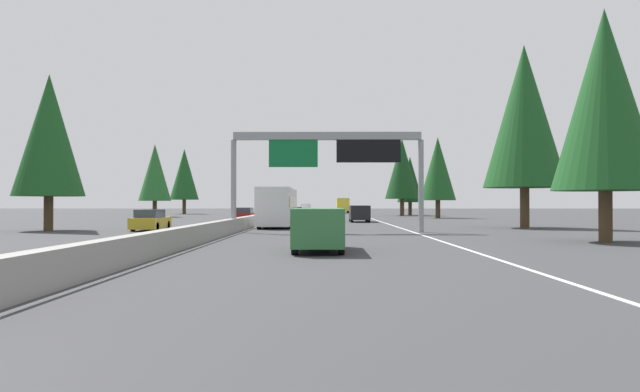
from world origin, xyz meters
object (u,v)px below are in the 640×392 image
object	(u,v)px
bus_mid_right	(278,206)
pickup_distant_a	(306,208)
conifer_right_near	(524,116)
conifer_right_mid	(438,169)
sedan_far_center	(296,213)
oncoming_near	(151,221)
minivan_far_left	(359,213)
conifer_left_far	(184,174)
sign_gantry_overhead	(330,153)
sedan_near_right	(292,214)
conifer_left_mid	(155,173)
conifer_right_distant	(402,169)
sedan_far_right	(286,216)
minivan_distant_b	(318,227)
box_truck_mid_left	(343,205)
conifer_right_foreground	(605,100)
conifer_left_near	(49,135)
conifer_right_far	(410,180)
oncoming_far	(245,215)

from	to	relation	value
bus_mid_right	pickup_distant_a	xyz separation A→B (m)	(74.58, 0.16, -0.80)
conifer_right_near	conifer_right_mid	distance (m)	31.17
sedan_far_center	oncoming_near	xyz separation A→B (m)	(-34.24, 8.53, 0.00)
minivan_far_left	conifer_left_far	distance (m)	54.84
sign_gantry_overhead	sedan_near_right	bearing A→B (deg)	7.86
conifer_left_mid	conifer_left_far	size ratio (longest dim) A/B	0.88
sedan_far_center	conifer_right_mid	bearing A→B (deg)	-85.83
oncoming_near	conifer_right_distant	size ratio (longest dim) A/B	0.37
sedan_far_right	conifer_right_near	size ratio (longest dim) A/B	0.31
minivan_distant_b	oncoming_near	world-z (taller)	minivan_distant_b
conifer_left_mid	conifer_right_distant	bearing A→B (deg)	-77.80
box_truck_mid_left	conifer_left_far	distance (m)	31.59
conifer_right_foreground	sedan_far_center	bearing A→B (deg)	20.45
conifer_right_mid	minivan_far_left	bearing A→B (deg)	145.65
pickup_distant_a	sedan_far_right	bearing A→B (deg)	-179.92
conifer_right_near	conifer_left_far	size ratio (longest dim) A/B	1.20
sedan_near_right	pickup_distant_a	distance (m)	53.44
oncoming_near	conifer_left_mid	world-z (taller)	conifer_left_mid
oncoming_near	conifer_left_near	xyz separation A→B (m)	(-0.54, 6.94, 5.94)
bus_mid_right	conifer_right_near	world-z (taller)	conifer_right_near
conifer_left_mid	conifer_left_far	distance (m)	23.06
sedan_far_center	conifer_left_mid	xyz separation A→B (m)	(8.03, 20.53, 5.62)
sedan_far_right	bus_mid_right	bearing A→B (deg)	-179.64
minivan_distant_b	sedan_near_right	xyz separation A→B (m)	(45.78, 3.65, -0.27)
oncoming_near	minivan_far_left	bearing A→B (deg)	140.62
sedan_near_right	conifer_right_near	size ratio (longest dim) A/B	0.31
conifer_right_far	conifer_left_mid	xyz separation A→B (m)	(-12.71, 38.14, 0.49)
sedan_near_right	box_truck_mid_left	xyz separation A→B (m)	(48.26, -7.42, 0.93)
oncoming_far	conifer_right_far	xyz separation A→B (m)	(34.30, -22.34, 5.13)
box_truck_mid_left	conifer_left_mid	distance (m)	44.12
sign_gantry_overhead	sedan_near_right	xyz separation A→B (m)	(30.55, 4.22, -4.55)
minivan_distant_b	box_truck_mid_left	world-z (taller)	box_truck_mid_left
pickup_distant_a	conifer_left_near	world-z (taller)	conifer_left_near
conifer_right_far	conifer_right_distant	size ratio (longest dim) A/B	0.80
pickup_distant_a	oncoming_near	distance (m)	81.84
conifer_right_near	conifer_right_distant	world-z (taller)	conifer_right_near
sedan_far_right	conifer_right_mid	distance (m)	26.78
conifer_right_foreground	conifer_right_far	distance (m)	67.37
conifer_right_near	conifer_left_mid	distance (m)	54.86
sedan_near_right	conifer_left_far	bearing A→B (deg)	30.17
pickup_distant_a	conifer_right_distant	world-z (taller)	conifer_right_distant
bus_mid_right	sedan_far_right	size ratio (longest dim) A/B	2.61
pickup_distant_a	conifer_right_near	size ratio (longest dim) A/B	0.39
bus_mid_right	box_truck_mid_left	size ratio (longest dim) A/B	1.35
sedan_far_center	conifer_left_mid	world-z (taller)	conifer_left_mid
conifer_right_mid	conifer_right_near	bearing A→B (deg)	-178.61
sedan_far_center	conifer_right_distant	size ratio (longest dim) A/B	0.37
box_truck_mid_left	conifer_left_near	world-z (taller)	conifer_left_near
sedan_near_right	conifer_left_mid	xyz separation A→B (m)	(14.29, 20.35, 5.62)
conifer_right_far	conifer_left_near	size ratio (longest dim) A/B	0.88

